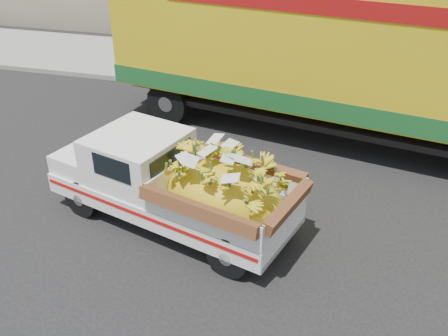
# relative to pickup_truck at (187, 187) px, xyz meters

# --- Properties ---
(ground) EXTENTS (100.00, 100.00, 0.00)m
(ground) POSITION_rel_pickup_truck_xyz_m (1.47, -0.60, -0.85)
(ground) COLOR black
(ground) RESTS_ON ground
(curb) EXTENTS (60.00, 0.25, 0.15)m
(curb) POSITION_rel_pickup_truck_xyz_m (1.47, 6.80, -0.78)
(curb) COLOR gray
(curb) RESTS_ON ground
(sidewalk) EXTENTS (60.00, 4.00, 0.14)m
(sidewalk) POSITION_rel_pickup_truck_xyz_m (1.47, 8.90, -0.78)
(sidewalk) COLOR gray
(sidewalk) RESTS_ON ground
(pickup_truck) EXTENTS (4.79, 2.81, 1.58)m
(pickup_truck) POSITION_rel_pickup_truck_xyz_m (0.00, 0.00, 0.00)
(pickup_truck) COLOR black
(pickup_truck) RESTS_ON ground
(semi_trailer) EXTENTS (12.08, 4.66, 3.80)m
(semi_trailer) POSITION_rel_pickup_truck_xyz_m (2.65, 4.34, 1.27)
(semi_trailer) COLOR black
(semi_trailer) RESTS_ON ground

